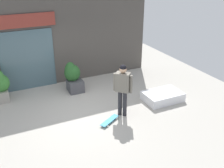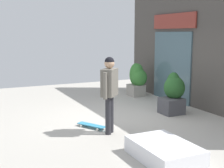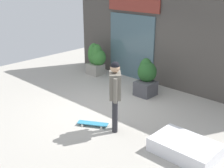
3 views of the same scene
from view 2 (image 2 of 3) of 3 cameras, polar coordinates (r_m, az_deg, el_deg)
ground_plane at (r=8.27m, az=0.86°, el=-6.31°), size 12.00×12.00×0.00m
building_facade at (r=9.55m, az=15.91°, el=7.11°), size 7.58×0.31×3.88m
skateboarder at (r=6.83m, az=-0.47°, el=-0.54°), size 0.49×0.49×1.73m
skateboard at (r=7.47m, az=-3.77°, el=-7.58°), size 0.76×0.55×0.08m
planter_box_left at (r=11.13m, az=4.69°, el=1.02°), size 0.74×0.58×1.17m
planter_box_right at (r=8.84m, az=11.21°, el=-1.51°), size 0.63×0.70×1.15m
snow_ledge at (r=5.72m, az=9.55°, el=-12.11°), size 1.34×0.90×0.31m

